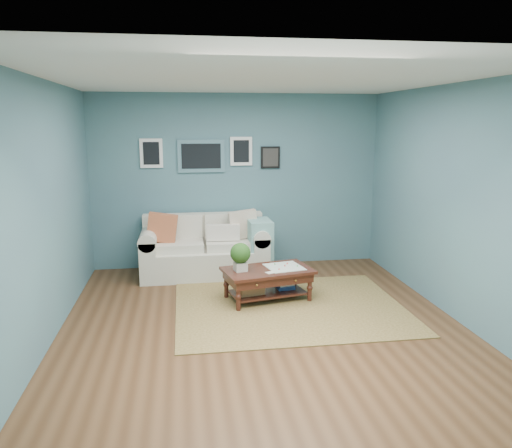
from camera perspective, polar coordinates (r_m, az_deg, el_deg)
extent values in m
plane|color=brown|center=(5.80, 0.72, -11.36)|extent=(5.00, 5.00, 0.00)
plane|color=white|center=(5.36, 0.79, 16.29)|extent=(5.00, 5.00, 0.00)
cube|color=#456373|center=(7.87, -2.17, 4.91)|extent=(4.50, 0.02, 2.70)
cube|color=#456373|center=(3.04, 8.36, -5.87)|extent=(4.50, 0.02, 2.70)
cube|color=#456373|center=(5.53, -22.93, 1.19)|extent=(0.02, 5.00, 2.70)
cube|color=#456373|center=(6.19, 21.80, 2.29)|extent=(0.02, 5.00, 2.70)
cube|color=slate|center=(7.77, -6.29, 7.72)|extent=(0.72, 0.03, 0.50)
cube|color=black|center=(7.75, -6.28, 7.71)|extent=(0.60, 0.01, 0.38)
cube|color=white|center=(7.78, -11.88, 7.92)|extent=(0.34, 0.03, 0.44)
cube|color=white|center=(7.82, -1.70, 8.32)|extent=(0.34, 0.03, 0.44)
cube|color=black|center=(7.89, 1.65, 7.62)|extent=(0.30, 0.03, 0.34)
cube|color=brown|center=(6.29, 3.87, -9.47)|extent=(2.80, 2.24, 0.01)
cube|color=beige|center=(7.55, -5.88, -4.29)|extent=(1.39, 0.86, 0.41)
cube|color=beige|center=(7.77, -6.06, -0.49)|extent=(1.82, 0.22, 0.47)
cube|color=beige|center=(7.54, -12.09, -3.75)|extent=(0.24, 0.86, 0.61)
cube|color=beige|center=(7.60, 0.25, -3.35)|extent=(0.24, 0.86, 0.61)
cylinder|color=beige|center=(7.47, -12.19, -1.50)|extent=(0.25, 0.86, 0.25)
cylinder|color=beige|center=(7.53, 0.25, -1.12)|extent=(0.25, 0.86, 0.25)
cube|color=beige|center=(7.42, -8.78, -2.50)|extent=(0.71, 0.55, 0.13)
cube|color=beige|center=(7.45, -3.04, -2.32)|extent=(0.71, 0.55, 0.13)
cube|color=beige|center=(7.64, -8.83, -0.25)|extent=(0.71, 0.12, 0.35)
cube|color=beige|center=(7.67, -3.25, -0.09)|extent=(0.71, 0.12, 0.35)
cube|color=#CB4B2F|center=(7.38, -10.67, -0.42)|extent=(0.47, 0.17, 0.46)
cube|color=beige|center=(7.49, -1.48, -0.04)|extent=(0.46, 0.18, 0.45)
cube|color=beige|center=(7.36, -3.78, -0.97)|extent=(0.49, 0.12, 0.24)
cube|color=#74A8A7|center=(7.45, 0.38, -2.49)|extent=(0.33, 0.54, 0.78)
cube|color=black|center=(6.41, 1.34, -5.32)|extent=(1.22, 0.86, 0.04)
cube|color=black|center=(6.43, 1.33, -5.95)|extent=(1.13, 0.78, 0.11)
cube|color=black|center=(6.50, 1.33, -7.79)|extent=(1.02, 0.67, 0.02)
sphere|color=gold|center=(6.08, 0.10, -6.99)|extent=(0.03, 0.03, 0.03)
sphere|color=gold|center=(6.27, 4.56, -6.45)|extent=(0.03, 0.03, 0.03)
cylinder|color=black|center=(6.10, -2.03, -8.28)|extent=(0.06, 0.06, 0.38)
cylinder|color=black|center=(6.45, 6.16, -7.23)|extent=(0.06, 0.06, 0.38)
cylinder|color=black|center=(6.55, -3.42, -6.89)|extent=(0.06, 0.06, 0.38)
cylinder|color=black|center=(6.88, 4.29, -6.00)|extent=(0.06, 0.06, 0.38)
cube|color=beige|center=(6.32, -1.79, -4.88)|extent=(0.18, 0.18, 0.11)
sphere|color=#2A5417|center=(6.27, -1.80, -3.35)|extent=(0.26, 0.26, 0.26)
cube|color=silver|center=(6.49, 3.24, -4.92)|extent=(0.53, 0.53, 0.01)
cube|color=#9C6F48|center=(6.39, -0.61, -7.15)|extent=(0.35, 0.28, 0.18)
cube|color=navy|center=(6.59, 3.37, -6.95)|extent=(0.25, 0.21, 0.10)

